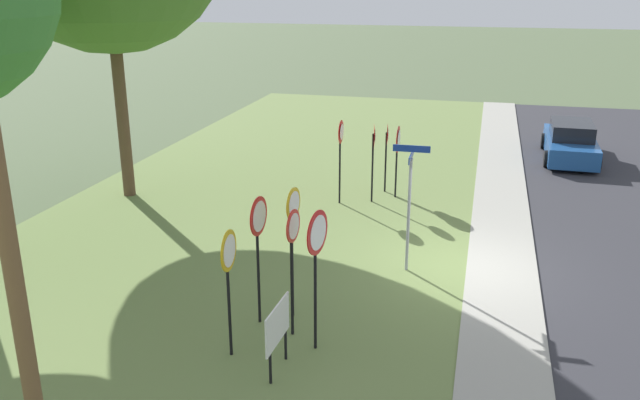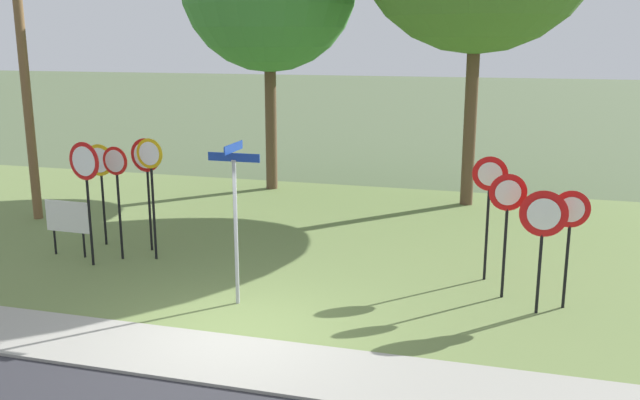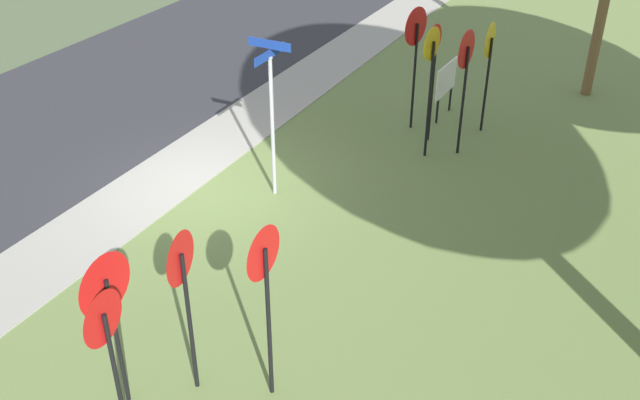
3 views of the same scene
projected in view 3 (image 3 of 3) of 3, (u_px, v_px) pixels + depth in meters
name	position (u px, v px, depth m)	size (l,w,h in m)	color
ground_plane	(201.00, 189.00, 13.77)	(160.00, 160.00, 0.00)	#4C5B3D
road_asphalt	(19.00, 136.00, 15.69)	(44.00, 6.40, 0.01)	#2D2D33
sidewalk_strip	(167.00, 178.00, 14.07)	(44.00, 1.60, 0.06)	#99968C
grass_median	(514.00, 280.00, 11.35)	(44.00, 12.00, 0.04)	olive
stop_sign_near_left	(415.00, 41.00, 14.97)	(0.79, 0.17, 2.66)	black
stop_sign_near_right	(431.00, 66.00, 13.87)	(0.64, 0.12, 2.67)	black
stop_sign_far_left	(465.00, 65.00, 13.98)	(0.75, 0.11, 2.58)	black
stop_sign_far_center	(489.00, 54.00, 14.97)	(0.73, 0.10, 2.38)	black
stop_sign_far_right	(433.00, 60.00, 14.56)	(0.61, 0.11, 2.50)	black
yield_sign_near_left	(107.00, 297.00, 8.38)	(0.81, 0.10, 2.22)	black
yield_sign_near_right	(264.00, 275.00, 8.38)	(0.68, 0.10, 2.51)	black
yield_sign_far_left	(106.00, 335.00, 7.89)	(0.66, 0.12, 2.16)	black
yield_sign_far_right	(182.00, 277.00, 8.53)	(0.68, 0.16, 2.36)	black
street_name_post	(272.00, 106.00, 12.66)	(0.96, 0.82, 2.95)	#9EA0A8
notice_board	(446.00, 82.00, 16.03)	(1.10, 0.08, 1.25)	black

